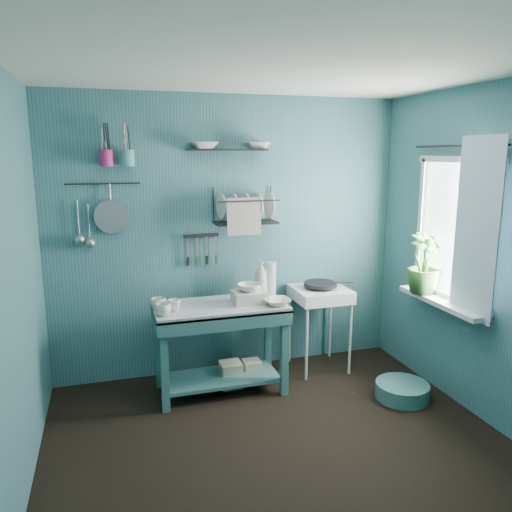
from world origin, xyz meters
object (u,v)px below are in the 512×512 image
object	(u,v)px
hotplate_stand	(319,328)
frying_pan	(320,284)
wash_tub	(249,297)
mug_mid	(175,305)
colander	(111,216)
mug_left	(163,310)
mug_right	(158,304)
dish_rack	(246,206)
utensil_cup_magenta	(106,158)
work_counter	(220,348)
floor_basin	(402,391)
soap_bottle	(261,278)
utensil_cup_teal	(128,158)
storage_tin_large	(231,374)
potted_plant	(424,264)
storage_tin_small	(252,371)
water_bottle	(271,277)

from	to	relation	value
hotplate_stand	frying_pan	xyz separation A→B (m)	(0.00, 0.00, 0.43)
wash_tub	mug_mid	bearing A→B (deg)	-176.37
colander	mug_left	bearing A→B (deg)	-59.67
mug_right	dish_rack	world-z (taller)	dish_rack
mug_left	utensil_cup_magenta	xyz separation A→B (m)	(-0.35, 0.55, 1.14)
hotplate_stand	utensil_cup_magenta	world-z (taller)	utensil_cup_magenta
dish_rack	frying_pan	bearing A→B (deg)	-20.38
work_counter	floor_basin	size ratio (longest dim) A/B	2.48
utensil_cup_magenta	floor_basin	world-z (taller)	utensil_cup_magenta
soap_bottle	mug_mid	bearing A→B (deg)	-162.00
utensil_cup_teal	storage_tin_large	xyz separation A→B (m)	(0.76, -0.34, -1.85)
work_counter	mug_left	distance (m)	0.67
hotplate_stand	dish_rack	xyz separation A→B (m)	(-0.67, 0.14, 1.16)
potted_plant	floor_basin	size ratio (longest dim) A/B	1.17
soap_bottle	colander	distance (m)	1.38
floor_basin	storage_tin_small	bearing A→B (deg)	149.73
utensil_cup_teal	utensil_cup_magenta	bearing A→B (deg)	180.00
mug_mid	floor_basin	distance (m)	2.01
utensil_cup_magenta	storage_tin_small	xyz separation A→B (m)	(1.13, -0.31, -1.86)
mug_mid	storage_tin_small	size ratio (longest dim) A/B	0.50
hotplate_stand	potted_plant	world-z (taller)	potted_plant
frying_pan	storage_tin_large	size ratio (longest dim) A/B	1.36
wash_tub	storage_tin_small	xyz separation A→B (m)	(0.05, 0.10, -0.72)
soap_bottle	utensil_cup_magenta	size ratio (longest dim) A/B	2.30
dish_rack	utensil_cup_teal	bearing A→B (deg)	168.39
soap_bottle	storage_tin_large	world-z (taller)	soap_bottle
mug_left	water_bottle	distance (m)	1.07
work_counter	storage_tin_small	size ratio (longest dim) A/B	5.43
hotplate_stand	dish_rack	distance (m)	1.34
hotplate_stand	potted_plant	distance (m)	1.13
mug_mid	utensil_cup_magenta	world-z (taller)	utensil_cup_magenta
dish_rack	utensil_cup_magenta	distance (m)	1.22
colander	floor_basin	size ratio (longest dim) A/B	0.64
soap_bottle	mug_left	bearing A→B (deg)	-158.20
mug_right	dish_rack	distance (m)	1.15
water_bottle	potted_plant	xyz separation A→B (m)	(1.16, -0.59, 0.18)
wash_tub	potted_plant	size ratio (longest dim) A/B	0.55
mug_left	storage_tin_large	distance (m)	0.94
utensil_cup_teal	colander	size ratio (longest dim) A/B	0.46
dish_rack	potted_plant	distance (m)	1.60
soap_bottle	potted_plant	world-z (taller)	potted_plant
mug_right	water_bottle	size ratio (longest dim) A/B	0.44
wash_tub	potted_plant	bearing A→B (deg)	-13.60
soap_bottle	utensil_cup_magenta	world-z (taller)	utensil_cup_magenta
frying_pan	floor_basin	distance (m)	1.15
wash_tub	soap_bottle	size ratio (longest dim) A/B	0.94
soap_bottle	storage_tin_large	distance (m)	0.88
utensil_cup_magenta	dish_rack	bearing A→B (deg)	-2.49
mug_right	wash_tub	distance (m)	0.75
work_counter	frying_pan	distance (m)	1.10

